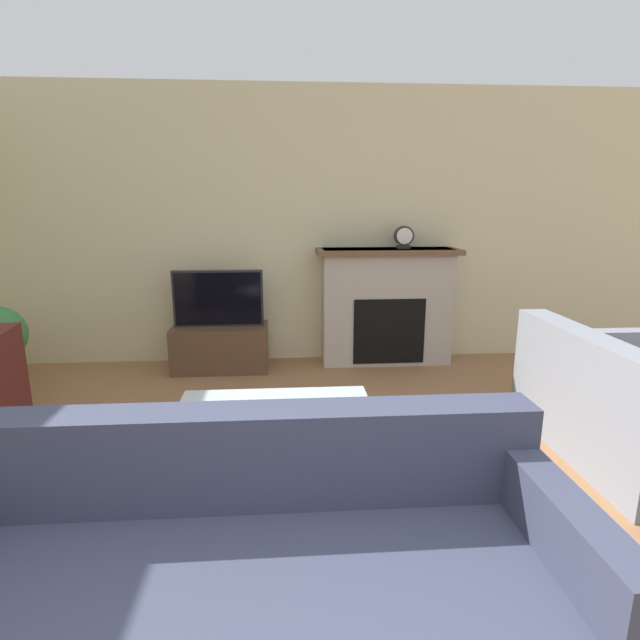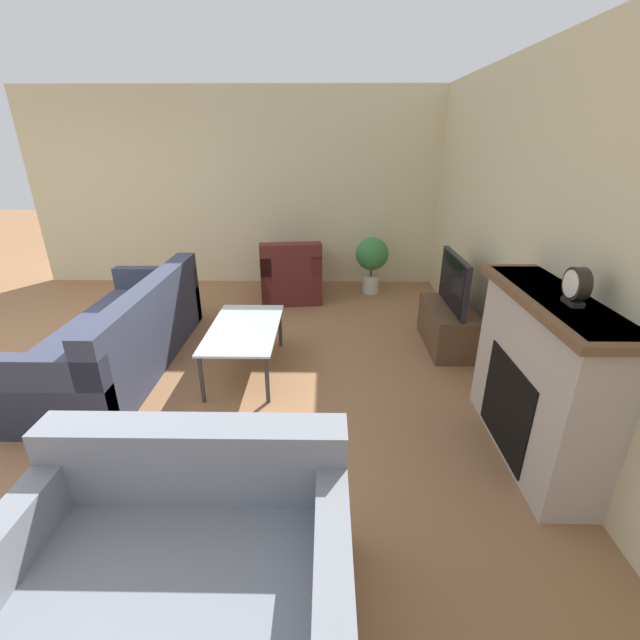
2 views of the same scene
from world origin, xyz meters
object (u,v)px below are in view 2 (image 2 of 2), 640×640
Objects in this scene: coffee_table at (244,331)px; mantel_clock at (576,286)px; couch_loveseat at (182,574)px; armchair_by_window at (290,276)px; tv at (454,282)px; couch_sectional at (123,338)px; potted_plant at (372,258)px.

mantel_clock is at bearing 59.97° from coffee_table.
couch_loveseat reaches higher than coffee_table.
coffee_table is 5.20× the size of mantel_clock.
armchair_by_window is 4.49× the size of mantel_clock.
tv is at bearing -176.05° from mantel_clock.
couch_sectional is at bearing -94.94° from coffee_table.
couch_sectional is at bearing -81.87° from tv.
couch_loveseat is at bearing -15.42° from potted_plant.
couch_sectional is 2.97× the size of potted_plant.
potted_plant is at bearing 130.07° from couch_sectional.
armchair_by_window is 1.16m from potted_plant.
coffee_table is 1.44× the size of potted_plant.
armchair_by_window reaches higher than coffee_table.
coffee_table is (0.56, -2.03, -0.30)m from tv.
couch_sectional is 2.06× the size of coffee_table.
armchair_by_window is 0.86× the size of coffee_table.
potted_plant is 3.67m from mantel_clock.
coffee_table is at bearing 85.06° from couch_sectional.
mantel_clock reaches higher than potted_plant.
mantel_clock is at bearing 3.95° from tv.
mantel_clock reaches higher than tv.
tv is 1.08× the size of potted_plant.
couch_sectional is at bearing 118.96° from couch_loveseat.
mantel_clock is (3.30, 1.89, 0.98)m from armchair_by_window.
tv is 2.35m from armchair_by_window.
couch_sectional is at bearing 46.22° from armchair_by_window.
couch_loveseat is 4.34m from armchair_by_window.
coffee_table is (-2.28, -0.13, 0.12)m from couch_loveseat.
couch_loveseat is 6.59× the size of mantel_clock.
armchair_by_window is at bearing 172.87° from coffee_table.
potted_plant is at bearing -176.85° from armchair_by_window.
couch_sectional reaches higher than potted_plant.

